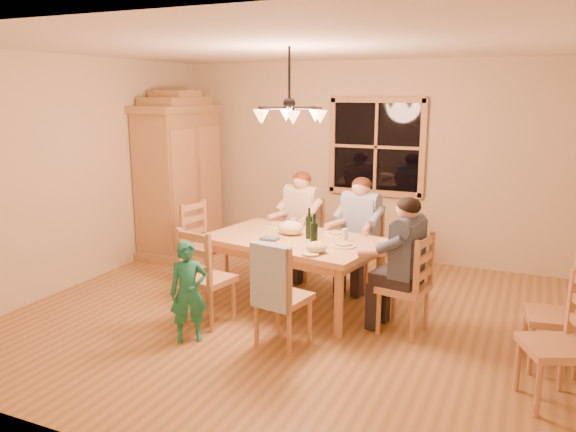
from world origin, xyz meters
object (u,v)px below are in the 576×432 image
at_px(adult_slate_man, 406,249).
at_px(chair_spare_front, 552,366).
at_px(dining_table, 294,247).
at_px(chair_end_right, 403,302).
at_px(chair_spare_back, 551,334).
at_px(wine_bottle_a, 309,223).
at_px(chair_far_right, 359,264).
at_px(adult_woman, 301,211).
at_px(chandelier, 289,114).
at_px(chair_end_left, 206,260).
at_px(chair_near_left, 209,293).
at_px(armoire, 180,180).
at_px(adult_plaid_man, 360,220).
at_px(chair_far_left, 301,253).
at_px(child, 189,292).
at_px(wine_bottle_b, 314,230).
at_px(chair_near_right, 283,313).

xyz_separation_m(adult_slate_man, chair_spare_front, (1.29, -0.82, -0.54)).
relative_size(dining_table, chair_spare_front, 2.00).
height_order(chair_end_right, chair_spare_back, same).
height_order(dining_table, wine_bottle_a, wine_bottle_a).
xyz_separation_m(chair_far_right, adult_woman, (-0.80, 0.14, 0.54)).
bearing_deg(chandelier, chair_end_left, 158.48).
bearing_deg(wine_bottle_a, adult_slate_man, -13.53).
bearing_deg(chair_near_left, chair_far_right, 64.80).
distance_m(armoire, chair_far_right, 2.98).
xyz_separation_m(adult_plaid_man, chair_spare_back, (2.04, -1.21, -0.54)).
bearing_deg(adult_slate_man, adult_woman, 63.43).
bearing_deg(chair_near_left, adult_plaid_man, 64.80).
bearing_deg(chair_far_left, chair_spare_front, 155.19).
xyz_separation_m(wine_bottle_a, chair_spare_front, (2.37, -1.08, -0.62)).
distance_m(chair_end_left, adult_slate_man, 2.58).
height_order(chair_near_left, chair_spare_front, same).
distance_m(adult_slate_man, chair_spare_back, 1.41).
xyz_separation_m(chandelier, adult_woman, (-0.38, 1.23, -1.24)).
xyz_separation_m(dining_table, wine_bottle_a, (0.16, 0.04, 0.27)).
bearing_deg(chair_end_right, child, 129.22).
xyz_separation_m(chandelier, chair_near_left, (-0.68, -0.46, -1.77)).
bearing_deg(chair_spare_back, chair_far_right, 50.63).
relative_size(adult_slate_man, chair_spare_back, 0.88).
bearing_deg(wine_bottle_a, adult_woman, 117.59).
distance_m(dining_table, child, 1.34).
bearing_deg(chair_end_right, adult_plaid_man, 46.64).
height_order(chair_end_right, wine_bottle_a, wine_bottle_a).
bearing_deg(chair_end_right, dining_table, 90.00).
distance_m(wine_bottle_a, wine_bottle_b, 0.29).
xyz_separation_m(dining_table, child, (-0.53, -1.21, -0.18)).
relative_size(adult_slate_man, child, 0.92).
relative_size(adult_slate_man, chair_spare_front, 0.88).
xyz_separation_m(armoire, child, (1.81, -2.51, -0.58)).
height_order(chandelier, chair_spare_back, chandelier).
distance_m(chair_near_right, chair_spare_back, 2.29).
bearing_deg(chair_spare_front, chair_end_right, 33.30).
xyz_separation_m(armoire, chair_near_right, (2.64, -2.22, -0.75)).
relative_size(chair_near_right, chair_end_right, 1.00).
xyz_separation_m(chair_far_left, adult_plaid_man, (0.80, -0.14, 0.54)).
relative_size(chair_far_right, chair_end_left, 1.00).
distance_m(dining_table, chair_end_left, 1.31).
relative_size(wine_bottle_b, chair_spare_front, 0.33).
distance_m(chair_near_right, wine_bottle_a, 1.16).
relative_size(chair_far_left, chair_far_right, 1.00).
distance_m(chair_far_left, wine_bottle_b, 1.43).
relative_size(chair_near_left, adult_woman, 1.13).
relative_size(chair_far_left, chair_spare_back, 1.00).
bearing_deg(chair_end_right, wine_bottle_a, 86.41).
distance_m(wine_bottle_b, chair_spare_front, 2.45).
bearing_deg(adult_plaid_man, chair_end_right, 136.64).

